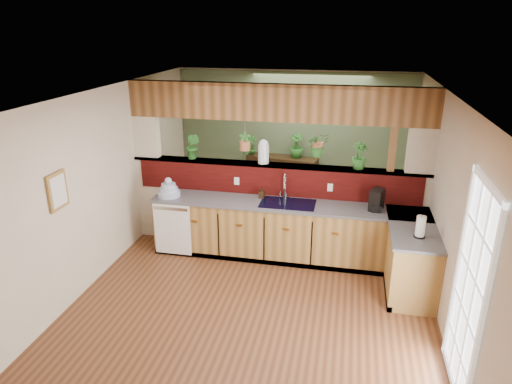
% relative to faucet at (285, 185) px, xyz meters
% --- Properties ---
extents(ground, '(4.60, 7.00, 0.01)m').
position_rel_faucet_xyz_m(ground, '(-0.18, -1.14, -1.12)').
color(ground, '#5A321B').
rests_on(ground, ground).
extents(ceiling, '(4.60, 7.00, 0.01)m').
position_rel_faucet_xyz_m(ceiling, '(-0.18, -1.14, 1.48)').
color(ceiling, brown).
rests_on(ceiling, ground).
extents(wall_back, '(4.60, 0.02, 2.60)m').
position_rel_faucet_xyz_m(wall_back, '(-0.18, 2.36, 0.18)').
color(wall_back, beige).
rests_on(wall_back, ground).
extents(wall_left, '(0.02, 7.00, 2.60)m').
position_rel_faucet_xyz_m(wall_left, '(-2.48, -1.14, 0.18)').
color(wall_left, beige).
rests_on(wall_left, ground).
extents(wall_right, '(0.02, 7.00, 2.60)m').
position_rel_faucet_xyz_m(wall_right, '(2.12, -1.14, 0.18)').
color(wall_right, beige).
rests_on(wall_right, ground).
extents(pass_through_partition, '(4.60, 0.21, 2.60)m').
position_rel_faucet_xyz_m(pass_through_partition, '(-0.15, 0.21, 0.07)').
color(pass_through_partition, beige).
rests_on(pass_through_partition, ground).
extents(pass_through_ledge, '(4.60, 0.21, 0.04)m').
position_rel_faucet_xyz_m(pass_through_ledge, '(-0.18, 0.21, 0.25)').
color(pass_through_ledge, brown).
rests_on(pass_through_ledge, ground).
extents(header_beam, '(4.60, 0.15, 0.55)m').
position_rel_faucet_xyz_m(header_beam, '(-0.18, 0.21, 1.20)').
color(header_beam, brown).
rests_on(header_beam, ground).
extents(sage_backwall, '(4.55, 0.02, 2.55)m').
position_rel_faucet_xyz_m(sage_backwall, '(-0.18, 2.34, 0.18)').
color(sage_backwall, '#526646').
rests_on(sage_backwall, ground).
extents(countertop, '(4.14, 1.52, 0.90)m').
position_rel_faucet_xyz_m(countertop, '(0.66, -0.27, -0.68)').
color(countertop, olive).
rests_on(countertop, ground).
extents(dishwasher, '(0.58, 0.03, 0.82)m').
position_rel_faucet_xyz_m(dishwasher, '(-1.66, -0.47, -0.67)').
color(dishwasher, white).
rests_on(dishwasher, ground).
extents(navy_sink, '(0.82, 0.50, 0.18)m').
position_rel_faucet_xyz_m(navy_sink, '(0.07, -0.16, -0.30)').
color(navy_sink, black).
rests_on(navy_sink, countertop).
extents(french_door, '(0.06, 1.02, 2.16)m').
position_rel_faucet_xyz_m(french_door, '(2.09, -2.44, -0.07)').
color(french_door, white).
rests_on(french_door, ground).
extents(framed_print, '(0.04, 0.35, 0.45)m').
position_rel_faucet_xyz_m(framed_print, '(-2.45, -1.94, 0.43)').
color(framed_print, olive).
rests_on(framed_print, wall_left).
extents(faucet, '(0.18, 0.18, 0.42)m').
position_rel_faucet_xyz_m(faucet, '(0.00, 0.00, 0.00)').
color(faucet, '#B7B7B2').
rests_on(faucet, countertop).
extents(dish_stack, '(0.35, 0.35, 0.31)m').
position_rel_faucet_xyz_m(dish_stack, '(-1.77, -0.23, -0.13)').
color(dish_stack, '#A5B7D5').
rests_on(dish_stack, countertop).
extents(soap_dispenser, '(0.09, 0.09, 0.17)m').
position_rel_faucet_xyz_m(soap_dispenser, '(-0.35, -0.01, -0.14)').
color(soap_dispenser, '#372614').
rests_on(soap_dispenser, countertop).
extents(coffee_maker, '(0.16, 0.27, 0.30)m').
position_rel_faucet_xyz_m(coffee_maker, '(1.35, -0.14, -0.09)').
color(coffee_maker, black).
rests_on(coffee_maker, countertop).
extents(paper_towel, '(0.14, 0.14, 0.30)m').
position_rel_faucet_xyz_m(paper_towel, '(1.85, -0.95, -0.09)').
color(paper_towel, black).
rests_on(paper_towel, countertop).
extents(glass_jar, '(0.17, 0.17, 0.37)m').
position_rel_faucet_xyz_m(glass_jar, '(-0.37, 0.21, 0.45)').
color(glass_jar, silver).
rests_on(glass_jar, pass_through_ledge).
extents(ledge_plant_left, '(0.26, 0.23, 0.41)m').
position_rel_faucet_xyz_m(ledge_plant_left, '(-1.51, 0.21, 0.47)').
color(ledge_plant_left, '#245B1F').
rests_on(ledge_plant_left, pass_through_ledge).
extents(ledge_plant_right, '(0.29, 0.29, 0.40)m').
position_rel_faucet_xyz_m(ledge_plant_right, '(1.07, 0.21, 0.46)').
color(ledge_plant_right, '#245B1F').
rests_on(ledge_plant_right, pass_through_ledge).
extents(hanging_plant_a, '(0.21, 0.17, 0.47)m').
position_rel_faucet_xyz_m(hanging_plant_a, '(-0.66, 0.21, 0.67)').
color(hanging_plant_a, brown).
rests_on(hanging_plant_a, header_beam).
extents(hanging_plant_b, '(0.41, 0.38, 0.47)m').
position_rel_faucet_xyz_m(hanging_plant_b, '(0.45, 0.21, 0.76)').
color(hanging_plant_b, brown).
rests_on(hanging_plant_b, header_beam).
extents(shelving_console, '(1.43, 0.60, 0.93)m').
position_rel_faucet_xyz_m(shelving_console, '(-0.36, 2.11, -0.62)').
color(shelving_console, black).
rests_on(shelving_console, ground).
extents(shelf_plant_a, '(0.23, 0.19, 0.38)m').
position_rel_faucet_xyz_m(shelf_plant_a, '(-0.97, 2.11, 0.03)').
color(shelf_plant_a, '#245B1F').
rests_on(shelf_plant_a, shelving_console).
extents(shelf_plant_b, '(0.28, 0.28, 0.47)m').
position_rel_faucet_xyz_m(shelf_plant_b, '(-0.08, 2.11, 0.07)').
color(shelf_plant_b, '#245B1F').
rests_on(shelf_plant_b, shelving_console).
extents(floor_plant, '(0.89, 0.83, 0.81)m').
position_rel_faucet_xyz_m(floor_plant, '(0.42, 1.30, -0.72)').
color(floor_plant, '#245B1F').
rests_on(floor_plant, ground).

